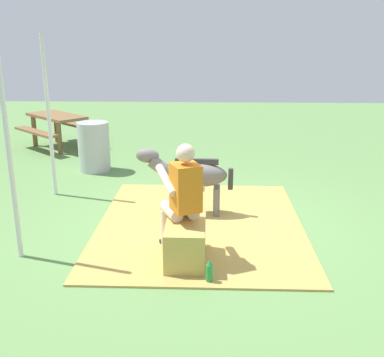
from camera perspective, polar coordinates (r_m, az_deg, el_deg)
The scene contains 10 objects.
ground_plane at distance 6.29m, azimuth 1.72°, elevation -5.52°, with size 24.00×24.00×0.00m, color #608C4C.
hay_patch at distance 6.23m, azimuth 1.01°, elevation -5.64°, with size 3.31×2.70×0.02m, color tan.
hay_bale at distance 5.17m, azimuth -0.79°, elevation -7.94°, with size 0.75×0.43×0.46m, color tan.
person_seated at distance 5.12m, azimuth -1.25°, elevation -2.04°, with size 0.72×0.58×1.34m.
pony_standing at distance 6.40m, azimuth -0.20°, elevation 0.42°, with size 0.35×1.35×0.95m.
soda_bottle at distance 4.80m, azimuth 2.16°, elevation -11.42°, with size 0.07×0.07×0.26m.
water_barrel at distance 8.80m, azimuth -12.00°, elevation 3.86°, with size 0.58×0.58×0.91m, color #B2B2B7.
tent_pole_left at distance 5.35m, azimuth -21.66°, elevation 3.09°, with size 0.06×0.06×2.47m, color silver.
tent_pole_right at distance 7.43m, azimuth -17.23°, elevation 7.18°, with size 0.06×0.06×2.47m, color silver.
picnic_bench at distance 10.84m, azimuth -16.31°, elevation 6.65°, with size 1.97×1.98×0.75m.
Camera 1 is at (-5.81, -0.03, 2.42)m, focal length 43.28 mm.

